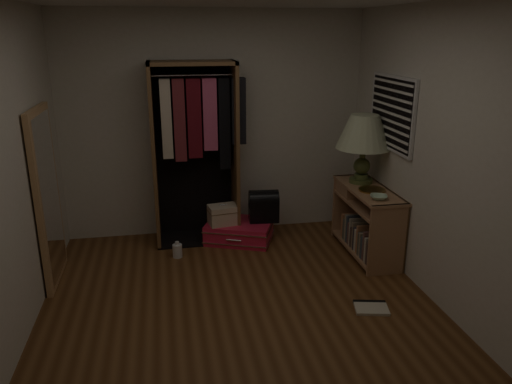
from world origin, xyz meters
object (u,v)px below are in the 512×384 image
(pink_suitcase, at_px, (239,231))
(table_lamp, at_px, (364,133))
(train_case, at_px, (223,215))
(black_bag, at_px, (264,205))
(white_jug, at_px, (177,250))
(open_wardrobe, at_px, (198,136))
(console_bookshelf, at_px, (366,218))
(floor_mirror, at_px, (48,197))

(pink_suitcase, bearing_deg, table_lamp, 6.20)
(train_case, relative_size, black_bag, 0.97)
(pink_suitcase, distance_m, white_jug, 0.80)
(table_lamp, height_order, white_jug, table_lamp)
(open_wardrobe, relative_size, white_jug, 11.33)
(train_case, xyz_separation_m, table_lamp, (1.51, -0.34, 0.96))
(open_wardrobe, bearing_deg, console_bookshelf, -22.95)
(console_bookshelf, height_order, train_case, console_bookshelf)
(console_bookshelf, xyz_separation_m, pink_suitcase, (-1.32, 0.57, -0.28))
(open_wardrobe, distance_m, floor_mirror, 1.72)
(open_wardrobe, bearing_deg, train_case, -38.31)
(table_lamp, bearing_deg, floor_mirror, -175.87)
(floor_mirror, xyz_separation_m, black_bag, (2.22, 0.60, -0.43))
(pink_suitcase, bearing_deg, open_wardrobe, -179.86)
(white_jug, bearing_deg, console_bookshelf, -6.73)
(pink_suitcase, distance_m, black_bag, 0.42)
(train_case, relative_size, white_jug, 2.00)
(open_wardrobe, bearing_deg, white_jug, -121.20)
(pink_suitcase, bearing_deg, black_bag, 21.91)
(floor_mirror, relative_size, pink_suitcase, 1.88)
(white_jug, bearing_deg, floor_mirror, -167.16)
(console_bookshelf, relative_size, floor_mirror, 0.66)
(black_bag, distance_m, white_jug, 1.13)
(open_wardrobe, bearing_deg, pink_suitcase, -21.56)
(open_wardrobe, bearing_deg, black_bag, -13.16)
(floor_mirror, bearing_deg, pink_suitcase, 17.32)
(floor_mirror, bearing_deg, open_wardrobe, 27.26)
(open_wardrobe, distance_m, black_bag, 1.10)
(open_wardrobe, xyz_separation_m, table_lamp, (1.75, -0.54, 0.07))
(floor_mirror, relative_size, train_case, 4.70)
(console_bookshelf, height_order, pink_suitcase, console_bookshelf)
(console_bookshelf, relative_size, table_lamp, 1.49)
(train_case, bearing_deg, table_lamp, -21.84)
(pink_suitcase, distance_m, train_case, 0.30)
(open_wardrobe, relative_size, train_case, 5.66)
(pink_suitcase, xyz_separation_m, black_bag, (0.29, 0.00, 0.31))
(open_wardrobe, xyz_separation_m, black_bag, (0.72, -0.17, -0.81))
(open_wardrobe, bearing_deg, floor_mirror, -152.74)
(floor_mirror, height_order, table_lamp, floor_mirror)
(black_bag, bearing_deg, pink_suitcase, -175.04)
(table_lamp, bearing_deg, black_bag, 160.34)
(white_jug, bearing_deg, pink_suitcase, 24.16)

